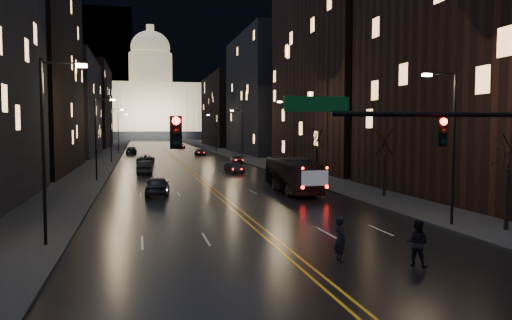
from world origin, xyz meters
TOP-DOWN VIEW (x-y plane):
  - ground at (0.00, 0.00)m, footprint 900.00×900.00m
  - road at (0.00, 130.00)m, footprint 20.00×320.00m
  - sidewalk_left at (-14.00, 130.00)m, footprint 8.00×320.00m
  - sidewalk_right at (14.00, 130.00)m, footprint 8.00×320.00m
  - center_line at (0.00, 130.00)m, footprint 0.62×320.00m
  - building_left_mid at (-21.00, 54.00)m, footprint 12.00×30.00m
  - building_left_far at (-21.00, 92.00)m, footprint 12.00×34.00m
  - building_left_dist at (-21.00, 140.00)m, footprint 12.00×40.00m
  - building_right_near at (21.00, 20.00)m, footprint 12.00×26.00m
  - building_right_tall at (21.00, 50.00)m, footprint 12.00×30.00m
  - building_right_mid at (21.00, 92.00)m, footprint 12.00×34.00m
  - building_right_dist at (21.00, 140.00)m, footprint 12.00×40.00m
  - mountain_ridge at (40.00, 380.00)m, footprint 520.00×60.00m
  - capitol at (0.00, 250.00)m, footprint 90.00×50.00m
  - traffic_signal at (5.91, -0.00)m, footprint 17.29×0.45m
  - streetlamp_right_near at (10.81, 10.00)m, footprint 2.13×0.25m
  - streetlamp_left_near at (-10.81, 10.00)m, footprint 2.13×0.25m
  - streetlamp_right_mid at (10.81, 40.00)m, footprint 2.13×0.25m
  - streetlamp_left_mid at (-10.81, 40.00)m, footprint 2.13×0.25m
  - streetlamp_right_far at (10.81, 70.00)m, footprint 2.13×0.25m
  - streetlamp_left_far at (-10.81, 70.00)m, footprint 2.13×0.25m
  - streetlamp_right_dist at (10.81, 100.00)m, footprint 2.13×0.25m
  - streetlamp_left_dist at (-10.81, 100.00)m, footprint 2.13×0.25m
  - tree_right_near at (13.00, 8.00)m, footprint 2.40×2.40m
  - tree_right_mid at (13.00, 22.00)m, footprint 2.40×2.40m
  - tree_right_far at (13.00, 38.00)m, footprint 2.40×2.40m
  - bus at (6.81, 27.53)m, footprint 2.98×11.08m
  - oncoming_car_a at (-5.10, 27.70)m, footprint 2.35×4.95m
  - oncoming_car_b at (-5.89, 47.37)m, footprint 2.04×5.17m
  - oncoming_car_c at (-5.53, 65.84)m, footprint 3.06×5.70m
  - oncoming_car_d at (-8.16, 96.64)m, footprint 2.38×5.63m
  - receding_car_a at (4.97, 45.89)m, footprint 1.98×4.41m
  - receding_car_b at (8.50, 62.27)m, footprint 2.13×4.58m
  - receding_car_c at (5.71, 87.30)m, footprint 2.15×4.77m
  - receding_car_d at (4.84, 124.33)m, footprint 2.30×4.73m
  - pedestrian_a at (1.72, 4.42)m, footprint 0.51×0.74m
  - pedestrian_b at (4.55, 3.03)m, footprint 1.03×1.05m

SIDE VIEW (x-z plane):
  - ground at x=0.00m, z-range 0.00..0.00m
  - road at x=0.00m, z-range 0.00..0.02m
  - center_line at x=0.00m, z-range 0.02..0.03m
  - sidewalk_left at x=-14.00m, z-range 0.00..0.16m
  - sidewalk_right at x=14.00m, z-range 0.00..0.16m
  - receding_car_d at x=4.84m, z-range 0.00..1.30m
  - receding_car_c at x=5.71m, z-range 0.00..1.35m
  - receding_car_a at x=4.97m, z-range 0.00..1.40m
  - receding_car_b at x=8.50m, z-range 0.00..1.52m
  - oncoming_car_c at x=-5.53m, z-range 0.00..1.52m
  - oncoming_car_d at x=-8.16m, z-range 0.00..1.62m
  - oncoming_car_a at x=-5.10m, z-range 0.00..1.64m
  - oncoming_car_b at x=-5.89m, z-range 0.00..1.67m
  - pedestrian_b at x=4.55m, z-range 0.00..1.96m
  - pedestrian_a at x=1.72m, z-range 0.00..1.97m
  - bus at x=6.81m, z-range 0.00..3.06m
  - tree_right_near at x=13.00m, z-range 1.20..7.85m
  - tree_right_mid at x=13.00m, z-range 1.20..7.85m
  - tree_right_far at x=13.00m, z-range 1.20..7.85m
  - streetlamp_right_near at x=10.81m, z-range 0.58..9.58m
  - streetlamp_left_near at x=-10.81m, z-range 0.58..9.58m
  - streetlamp_right_mid at x=10.81m, z-range 0.58..9.58m
  - streetlamp_left_mid at x=-10.81m, z-range 0.58..9.58m
  - streetlamp_right_far at x=10.81m, z-range 0.58..9.58m
  - streetlamp_left_far at x=-10.81m, z-range 0.58..9.58m
  - streetlamp_right_dist at x=10.81m, z-range 0.58..9.58m
  - streetlamp_left_dist at x=-10.81m, z-range 0.58..9.58m
  - traffic_signal at x=5.91m, z-range 1.60..8.60m
  - building_left_far at x=-21.00m, z-range 0.00..20.00m
  - building_right_dist at x=21.00m, z-range 0.00..22.00m
  - building_left_dist at x=-21.00m, z-range 0.00..24.00m
  - building_right_near at x=21.00m, z-range 0.00..24.00m
  - building_right_mid at x=21.00m, z-range 0.00..26.00m
  - building_left_mid at x=-21.00m, z-range 0.00..28.00m
  - capitol at x=0.00m, z-range -12.10..46.40m
  - building_right_tall at x=21.00m, z-range 0.00..38.00m
  - mountain_ridge at x=40.00m, z-range 0.00..130.00m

